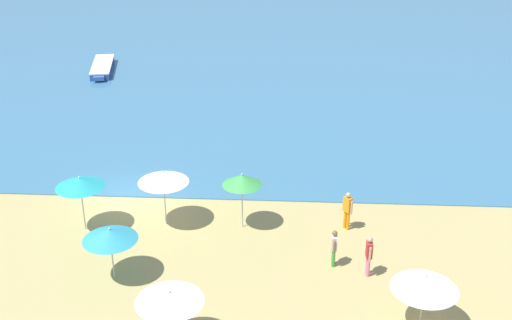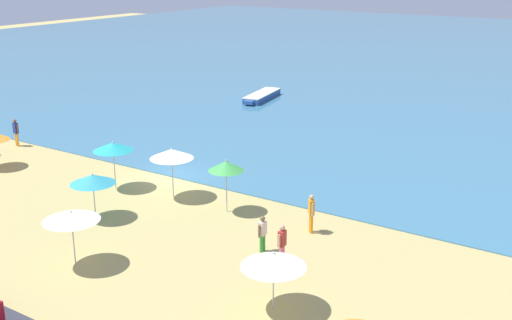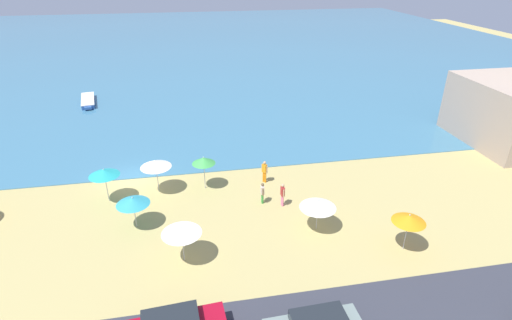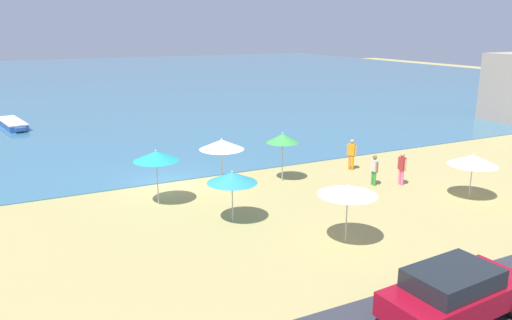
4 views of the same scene
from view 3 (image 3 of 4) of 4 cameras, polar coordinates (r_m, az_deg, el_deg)
ground_plane at (r=33.03m, az=-17.31°, el=-2.62°), size 160.00×160.00×0.00m
sea at (r=85.31m, az=-13.87°, el=15.61°), size 150.00×110.00×0.05m
beach_umbrella_0 at (r=29.63m, az=-14.14°, el=-0.54°), size 2.24×2.24×2.67m
beach_umbrella_1 at (r=24.81m, az=21.04°, el=-7.82°), size 1.95×1.95×2.50m
beach_umbrella_3 at (r=29.58m, az=-20.91°, el=-1.70°), size 2.12×2.12×2.61m
beach_umbrella_4 at (r=22.80m, az=-10.61°, el=-9.88°), size 2.26×2.26×2.36m
beach_umbrella_5 at (r=29.49m, az=-7.50°, el=-0.08°), size 1.73×1.73×2.65m
beach_umbrella_6 at (r=26.37m, az=-17.20°, el=-5.61°), size 2.12×2.12×2.25m
beach_umbrella_7 at (r=25.30m, az=8.86°, el=-6.23°), size 2.32×2.32×2.22m
bather_0 at (r=30.67m, az=1.22°, el=-1.51°), size 0.41×0.45×1.80m
bather_2 at (r=28.15m, az=0.92°, el=-4.57°), size 0.23×0.57×1.61m
bather_3 at (r=27.88m, az=3.81°, el=-4.80°), size 0.24×0.57×1.73m
skiff_nearshore at (r=52.38m, az=-22.88°, el=7.80°), size 2.39×5.85×0.54m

